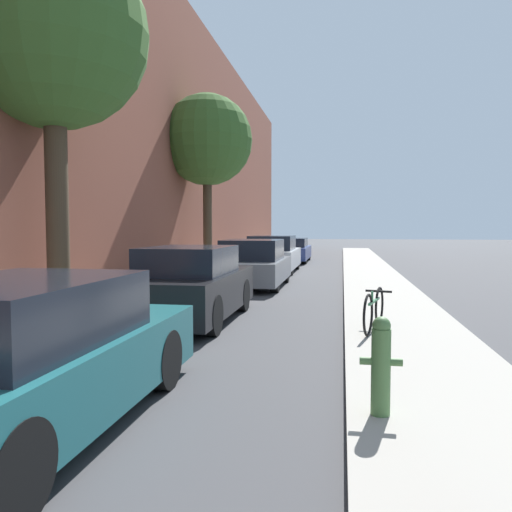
{
  "coord_description": "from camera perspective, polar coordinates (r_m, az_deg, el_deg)",
  "views": [
    {
      "loc": [
        1.85,
        1.63,
        1.81
      ],
      "look_at": [
        0.1,
        11.66,
        1.21
      ],
      "focal_mm": 34.92,
      "sensor_mm": 36.0,
      "label": 1
    }
  ],
  "objects": [
    {
      "name": "fire_hydrant",
      "position": [
        4.69,
        14.12,
        -11.96
      ],
      "size": [
        0.37,
        0.17,
        0.89
      ],
      "color": "#47703D",
      "rests_on": "sidewalk_right"
    },
    {
      "name": "parked_car_grey",
      "position": [
        14.96,
        -0.29,
        -0.98
      ],
      "size": [
        1.85,
        4.04,
        1.43
      ],
      "color": "black",
      "rests_on": "ground"
    },
    {
      "name": "street_tree_near",
      "position": [
        10.3,
        -22.21,
        22.33
      ],
      "size": [
        3.37,
        3.37,
        6.81
      ],
      "color": "#423323",
      "rests_on": "sidewalk_left"
    },
    {
      "name": "building_facade_left",
      "position": [
        15.96,
        -13.31,
        15.17
      ],
      "size": [
        0.7,
        52.0,
        10.2
      ],
      "color": "brown",
      "rests_on": "ground"
    },
    {
      "name": "parked_car_teal",
      "position": [
        4.85,
        -24.72,
        -10.79
      ],
      "size": [
        1.7,
        4.17,
        1.37
      ],
      "color": "black",
      "rests_on": "ground"
    },
    {
      "name": "parked_car_silver",
      "position": [
        19.93,
        1.94,
        0.15
      ],
      "size": [
        1.88,
        4.33,
        1.46
      ],
      "color": "black",
      "rests_on": "ground"
    },
    {
      "name": "sidewalk_left",
      "position": [
        15.24,
        -8.37,
        -3.26
      ],
      "size": [
        2.0,
        52.0,
        0.12
      ],
      "color": "#9E998E",
      "rests_on": "ground"
    },
    {
      "name": "parked_car_black",
      "position": [
        9.61,
        -7.43,
        -3.37
      ],
      "size": [
        1.68,
        4.02,
        1.43
      ],
      "color": "black",
      "rests_on": "ground"
    },
    {
      "name": "street_tree_far",
      "position": [
        18.34,
        -5.63,
        13.0
      ],
      "size": [
        3.25,
        3.25,
        6.42
      ],
      "color": "#423323",
      "rests_on": "sidewalk_left"
    },
    {
      "name": "bicycle",
      "position": [
        8.38,
        13.37,
        -5.98
      ],
      "size": [
        0.53,
        1.58,
        0.66
      ],
      "rotation": [
        0.0,
        0.0,
        -0.25
      ],
      "color": "black",
      "rests_on": "sidewalk_right"
    },
    {
      "name": "ground_plane",
      "position": [
        14.6,
        2.53,
        -3.75
      ],
      "size": [
        120.0,
        120.0,
        0.0
      ],
      "primitive_type": "plane",
      "color": "#3D3D3F"
    },
    {
      "name": "parked_car_navy",
      "position": [
        25.69,
        3.97,
        0.66
      ],
      "size": [
        1.87,
        4.5,
        1.23
      ],
      "color": "black",
      "rests_on": "ground"
    },
    {
      "name": "sidewalk_right",
      "position": [
        14.52,
        13.98,
        -3.65
      ],
      "size": [
        2.0,
        52.0,
        0.12
      ],
      "color": "#9E998E",
      "rests_on": "ground"
    }
  ]
}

